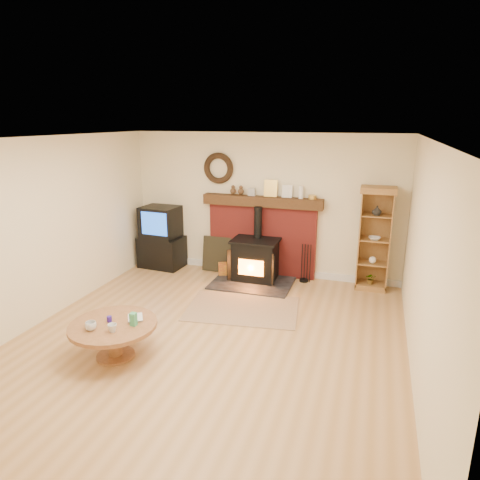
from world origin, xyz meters
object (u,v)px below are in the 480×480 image
(tv_unit, at_px, (161,238))
(coffee_table, at_px, (113,330))
(curio_cabinet, at_px, (374,239))
(wood_stove, at_px, (255,261))

(tv_unit, height_order, coffee_table, tv_unit)
(tv_unit, distance_m, coffee_table, 3.38)
(curio_cabinet, bearing_deg, wood_stove, -172.16)
(wood_stove, xyz_separation_m, coffee_table, (-0.92, -3.01, -0.01))
(wood_stove, bearing_deg, coffee_table, -106.99)
(wood_stove, xyz_separation_m, curio_cabinet, (2.00, 0.28, 0.51))
(wood_stove, height_order, curio_cabinet, curio_cabinet)
(wood_stove, height_order, tv_unit, wood_stove)
(wood_stove, distance_m, tv_unit, 1.98)
(tv_unit, xyz_separation_m, curio_cabinet, (3.96, 0.08, 0.31))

